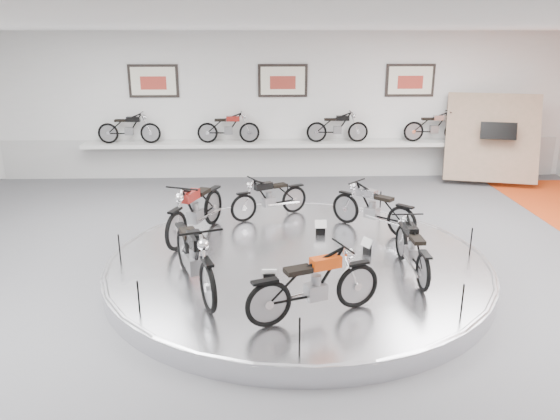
{
  "coord_description": "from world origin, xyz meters",
  "views": [
    {
      "loc": [
        -0.59,
        -8.22,
        3.92
      ],
      "look_at": [
        -0.29,
        0.6,
        1.06
      ],
      "focal_mm": 35.0,
      "sensor_mm": 36.0,
      "label": 1
    }
  ],
  "objects_px": {
    "bike_b": "(269,197)",
    "bike_d": "(194,256)",
    "bike_c": "(195,209)",
    "display_platform": "(298,266)",
    "shelf": "(283,144)",
    "bike_e": "(315,283)",
    "bike_f": "(412,248)",
    "bike_a": "(373,207)"
  },
  "relations": [
    {
      "from": "bike_b",
      "to": "bike_d",
      "type": "xyz_separation_m",
      "value": [
        -1.15,
        -3.32,
        0.1
      ]
    },
    {
      "from": "bike_c",
      "to": "bike_d",
      "type": "xyz_separation_m",
      "value": [
        0.24,
        -2.24,
        0.0
      ]
    },
    {
      "from": "display_platform",
      "to": "bike_b",
      "type": "bearing_deg",
      "value": 101.49
    },
    {
      "from": "bike_d",
      "to": "display_platform",
      "type": "bearing_deg",
      "value": 105.09
    },
    {
      "from": "shelf",
      "to": "bike_e",
      "type": "height_order",
      "value": "bike_e"
    },
    {
      "from": "display_platform",
      "to": "bike_d",
      "type": "distance_m",
      "value": 2.08
    },
    {
      "from": "bike_b",
      "to": "bike_c",
      "type": "height_order",
      "value": "bike_c"
    },
    {
      "from": "bike_f",
      "to": "shelf",
      "type": "bearing_deg",
      "value": 12.53
    },
    {
      "from": "display_platform",
      "to": "shelf",
      "type": "xyz_separation_m",
      "value": [
        0.0,
        6.4,
        0.85
      ]
    },
    {
      "from": "shelf",
      "to": "bike_f",
      "type": "xyz_separation_m",
      "value": [
        1.74,
        -7.09,
        -0.26
      ]
    },
    {
      "from": "bike_b",
      "to": "bike_f",
      "type": "height_order",
      "value": "bike_f"
    },
    {
      "from": "bike_b",
      "to": "shelf",
      "type": "bearing_deg",
      "value": -123.89
    },
    {
      "from": "shelf",
      "to": "display_platform",
      "type": "bearing_deg",
      "value": -90.0
    },
    {
      "from": "bike_a",
      "to": "bike_e",
      "type": "xyz_separation_m",
      "value": [
        -1.44,
        -3.34,
        0.02
      ]
    },
    {
      "from": "bike_d",
      "to": "bike_e",
      "type": "height_order",
      "value": "bike_d"
    },
    {
      "from": "display_platform",
      "to": "shelf",
      "type": "relative_size",
      "value": 0.58
    },
    {
      "from": "display_platform",
      "to": "bike_a",
      "type": "height_order",
      "value": "bike_a"
    },
    {
      "from": "bike_e",
      "to": "bike_f",
      "type": "height_order",
      "value": "bike_e"
    },
    {
      "from": "bike_d",
      "to": "bike_e",
      "type": "xyz_separation_m",
      "value": [
        1.68,
        -0.88,
        -0.05
      ]
    },
    {
      "from": "bike_f",
      "to": "display_platform",
      "type": "bearing_deg",
      "value": 67.08
    },
    {
      "from": "bike_b",
      "to": "bike_c",
      "type": "relative_size",
      "value": 0.82
    },
    {
      "from": "bike_c",
      "to": "bike_f",
      "type": "relative_size",
      "value": 1.21
    },
    {
      "from": "display_platform",
      "to": "bike_c",
      "type": "relative_size",
      "value": 3.51
    },
    {
      "from": "bike_a",
      "to": "bike_f",
      "type": "distance_m",
      "value": 2.03
    },
    {
      "from": "bike_e",
      "to": "shelf",
      "type": "bearing_deg",
      "value": 68.99
    },
    {
      "from": "bike_c",
      "to": "bike_b",
      "type": "bearing_deg",
      "value": 149.17
    },
    {
      "from": "bike_c",
      "to": "bike_e",
      "type": "bearing_deg",
      "value": 52.88
    },
    {
      "from": "bike_a",
      "to": "bike_d",
      "type": "distance_m",
      "value": 3.97
    },
    {
      "from": "bike_a",
      "to": "bike_d",
      "type": "xyz_separation_m",
      "value": [
        -3.11,
        -2.47,
        0.08
      ]
    },
    {
      "from": "display_platform",
      "to": "bike_e",
      "type": "height_order",
      "value": "bike_e"
    },
    {
      "from": "bike_f",
      "to": "bike_c",
      "type": "bearing_deg",
      "value": 62.05
    },
    {
      "from": "bike_d",
      "to": "bike_e",
      "type": "bearing_deg",
      "value": 41.85
    },
    {
      "from": "bike_a",
      "to": "bike_e",
      "type": "height_order",
      "value": "bike_e"
    },
    {
      "from": "shelf",
      "to": "bike_c",
      "type": "relative_size",
      "value": 6.04
    },
    {
      "from": "bike_c",
      "to": "bike_d",
      "type": "height_order",
      "value": "bike_d"
    },
    {
      "from": "display_platform",
      "to": "bike_b",
      "type": "relative_size",
      "value": 4.3
    },
    {
      "from": "display_platform",
      "to": "bike_a",
      "type": "relative_size",
      "value": 4.07
    },
    {
      "from": "bike_b",
      "to": "bike_f",
      "type": "relative_size",
      "value": 0.99
    },
    {
      "from": "bike_b",
      "to": "bike_c",
      "type": "bearing_deg",
      "value": 9.96
    },
    {
      "from": "bike_f",
      "to": "bike_a",
      "type": "bearing_deg",
      "value": 4.94
    },
    {
      "from": "display_platform",
      "to": "bike_e",
      "type": "distance_m",
      "value": 2.12
    },
    {
      "from": "bike_b",
      "to": "bike_a",
      "type": "bearing_deg",
      "value": 128.58
    }
  ]
}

